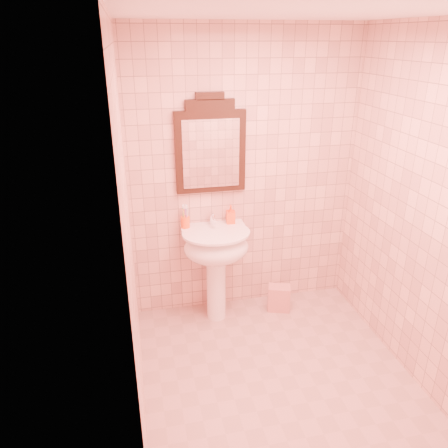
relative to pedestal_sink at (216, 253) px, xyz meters
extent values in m
plane|color=tan|center=(0.30, -0.87, -0.66)|extent=(2.20, 2.20, 0.00)
cube|color=beige|center=(0.30, 0.23, 0.59)|extent=(2.00, 0.02, 2.50)
cylinder|color=white|center=(0.00, 0.01, -0.31)|extent=(0.17, 0.17, 0.70)
ellipsoid|color=white|center=(0.00, -0.01, 0.06)|extent=(0.56, 0.46, 0.28)
cube|color=white|center=(0.00, 0.15, 0.17)|extent=(0.56, 0.15, 0.05)
cylinder|color=white|center=(0.00, -0.01, 0.19)|extent=(0.58, 0.58, 0.02)
cylinder|color=white|center=(0.00, 0.15, 0.25)|extent=(0.04, 0.04, 0.09)
cylinder|color=white|center=(0.00, 0.10, 0.28)|extent=(0.02, 0.10, 0.02)
cylinder|color=white|center=(0.00, 0.05, 0.26)|extent=(0.02, 0.02, 0.04)
cube|color=white|center=(0.00, 0.16, 0.30)|extent=(0.02, 0.07, 0.01)
cube|color=black|center=(0.00, 0.20, 0.84)|extent=(0.59, 0.05, 0.68)
cube|color=black|center=(0.00, 0.20, 1.22)|extent=(0.40, 0.05, 0.09)
cube|color=black|center=(0.00, 0.20, 1.29)|extent=(0.23, 0.05, 0.06)
cube|color=white|center=(0.00, 0.17, 0.83)|extent=(0.48, 0.01, 0.57)
cylinder|color=#FF5415|center=(-0.24, 0.14, 0.25)|extent=(0.08, 0.08, 0.10)
cylinder|color=silver|center=(-0.22, 0.14, 0.29)|extent=(0.01, 0.01, 0.18)
cylinder|color=#338CD8|center=(-0.23, 0.16, 0.29)|extent=(0.01, 0.01, 0.18)
cylinder|color=#E5334C|center=(-0.25, 0.16, 0.29)|extent=(0.01, 0.01, 0.18)
cylinder|color=#3FBF59|center=(-0.26, 0.14, 0.29)|extent=(0.01, 0.01, 0.18)
cylinder|color=#D8CC4C|center=(-0.25, 0.13, 0.29)|extent=(0.01, 0.01, 0.18)
cylinder|color=purple|center=(-0.23, 0.13, 0.29)|extent=(0.01, 0.01, 0.18)
imported|color=#FF4915|center=(0.16, 0.16, 0.28)|extent=(0.08, 0.08, 0.17)
cube|color=#D37E7C|center=(0.60, 0.00, -0.54)|extent=(0.23, 0.19, 0.25)
camera|label=1|loc=(-0.65, -3.30, 1.72)|focal=35.00mm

